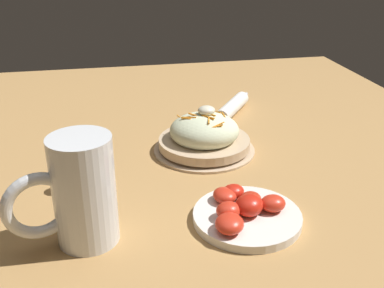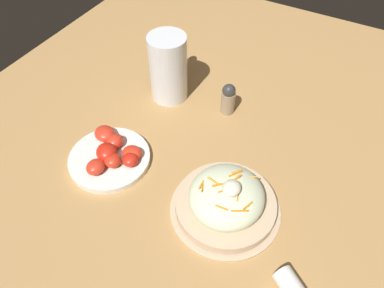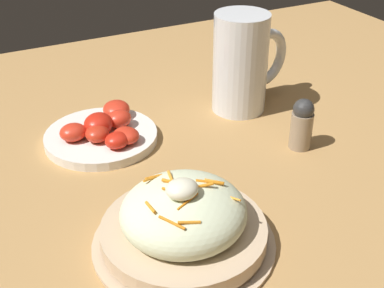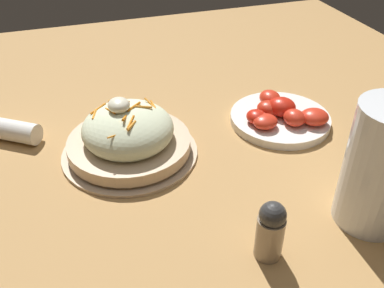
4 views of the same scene
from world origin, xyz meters
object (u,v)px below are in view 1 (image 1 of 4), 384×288
object	(u,v)px
beer_mug	(81,198)
napkin_roll	(233,107)
tomato_plate	(245,212)
salt_shaker	(79,169)
salad_plate	(204,137)

from	to	relation	value
beer_mug	napkin_roll	world-z (taller)	beer_mug
tomato_plate	salt_shaker	world-z (taller)	salt_shaker
salad_plate	salt_shaker	world-z (taller)	salad_plate
napkin_roll	tomato_plate	size ratio (longest dim) A/B	1.00
beer_mug	salt_shaker	xyz separation A→B (m)	(0.01, -0.15, -0.03)
salad_plate	beer_mug	world-z (taller)	beer_mug
beer_mug	tomato_plate	world-z (taller)	beer_mug
beer_mug	salt_shaker	distance (m)	0.16
salad_plate	tomato_plate	xyz separation A→B (m)	(-0.01, 0.26, -0.02)
tomato_plate	salad_plate	bearing A→B (deg)	-88.61
salad_plate	salt_shaker	bearing A→B (deg)	24.31
salt_shaker	beer_mug	bearing A→B (deg)	93.93
tomato_plate	beer_mug	bearing A→B (deg)	0.47
beer_mug	napkin_roll	bearing A→B (deg)	-127.45
napkin_roll	beer_mug	bearing A→B (deg)	52.55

